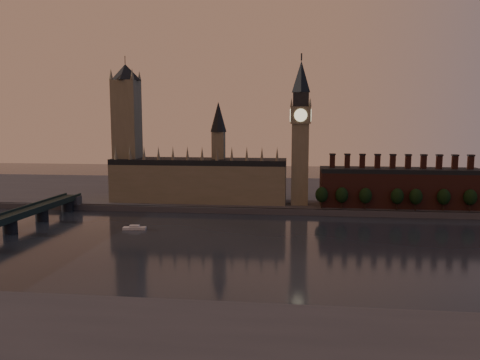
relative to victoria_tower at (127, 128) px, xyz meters
name	(u,v)px	position (x,y,z in m)	size (l,w,h in m)	color
ground	(281,250)	(120.00, -115.00, -59.09)	(900.00, 900.00, 0.00)	black
north_bank	(287,193)	(120.00, 63.04, -57.09)	(900.00, 182.00, 4.00)	#45454A
palace_of_westminster	(200,178)	(55.59, -0.09, -37.46)	(130.00, 30.30, 74.00)	#7C7058
victoria_tower	(127,128)	(0.00, 0.00, 0.00)	(24.00, 24.00, 108.00)	#7C7058
big_ben	(300,131)	(130.00, -5.00, -2.26)	(15.00, 15.00, 107.00)	#7C7058
chimney_block	(399,187)	(200.00, -5.00, -41.27)	(110.00, 25.00, 37.00)	#53271F
embankment_tree_0	(322,195)	(145.11, -19.89, -45.62)	(8.60, 8.60, 14.88)	black
embankment_tree_1	(342,195)	(158.77, -19.89, -45.62)	(8.60, 8.60, 14.88)	black
embankment_tree_2	(365,196)	(174.50, -20.85, -45.62)	(8.60, 8.60, 14.88)	black
embankment_tree_3	(397,196)	(195.47, -20.79, -45.62)	(8.60, 8.60, 14.88)	black
embankment_tree_4	(416,197)	(207.49, -21.32, -45.62)	(8.60, 8.60, 14.88)	black
embankment_tree_5	(444,197)	(225.90, -19.83, -45.62)	(8.60, 8.60, 14.88)	black
embankment_tree_6	(470,197)	(242.89, -19.62, -45.62)	(8.60, 8.60, 14.88)	black
river_boat	(135,228)	(32.64, -81.00, -58.05)	(13.84, 5.42, 2.70)	silver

